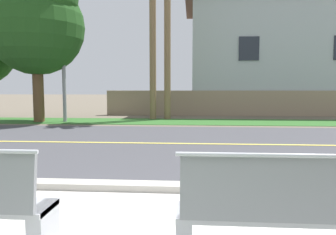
{
  "coord_description": "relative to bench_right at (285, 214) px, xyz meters",
  "views": [
    {
      "loc": [
        0.71,
        -2.38,
        1.52
      ],
      "look_at": [
        0.28,
        3.44,
        1.0
      ],
      "focal_mm": 34.93,
      "sensor_mm": 36.0,
      "label": 1
    }
  ],
  "objects": [
    {
      "name": "far_verge_grass",
      "position": [
        -1.5,
        12.06,
        -0.45
      ],
      "size": [
        48.0,
        2.8,
        0.02
      ],
      "primitive_type": "cube",
      "color": "#2D6026",
      "rests_on": "ground_plane"
    },
    {
      "name": "house_across_street",
      "position": [
        4.82,
        18.87,
        3.25
      ],
      "size": [
        12.11,
        6.91,
        7.32
      ],
      "color": "#A3ADB2",
      "rests_on": "ground_plane"
    },
    {
      "name": "shade_tree_left",
      "position": [
        -7.61,
        11.51,
        4.09
      ],
      "size": [
        4.24,
        4.24,
        7.0
      ],
      "color": "brown",
      "rests_on": "ground_plane"
    },
    {
      "name": "bench_right",
      "position": [
        0.0,
        0.0,
        0.0
      ],
      "size": [
        1.84,
        0.48,
        1.01
      ],
      "color": "#9EA0A8",
      "rests_on": "ground_plane"
    },
    {
      "name": "ground_plane",
      "position": [
        -1.5,
        7.63,
        -0.46
      ],
      "size": [
        140.0,
        140.0,
        0.0
      ],
      "primitive_type": "plane",
      "color": "#665B4C"
    },
    {
      "name": "road_centre_line",
      "position": [
        -1.5,
        6.13,
        -0.45
      ],
      "size": [
        48.0,
        0.14,
        0.01
      ],
      "primitive_type": "cube",
      "color": "#E0CC4C",
      "rests_on": "ground_plane"
    },
    {
      "name": "garden_wall",
      "position": [
        0.87,
        15.67,
        0.24
      ],
      "size": [
        13.0,
        0.36,
        1.4
      ],
      "primitive_type": "cube",
      "color": "gray",
      "rests_on": "ground_plane"
    },
    {
      "name": "street_asphalt",
      "position": [
        -1.5,
        6.13,
        -0.45
      ],
      "size": [
        52.0,
        8.0,
        0.01
      ],
      "primitive_type": "cube",
      "color": "#424247",
      "rests_on": "ground_plane"
    },
    {
      "name": "curb_edge",
      "position": [
        -1.5,
        1.98,
        -0.4
      ],
      "size": [
        44.0,
        0.3,
        0.11
      ],
      "primitive_type": "cube",
      "color": "#ADA89E",
      "rests_on": "ground_plane"
    },
    {
      "name": "streetlamp",
      "position": [
        -6.56,
        11.85,
        3.93
      ],
      "size": [
        0.24,
        2.1,
        7.75
      ],
      "color": "gray",
      "rests_on": "ground_plane"
    }
  ]
}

